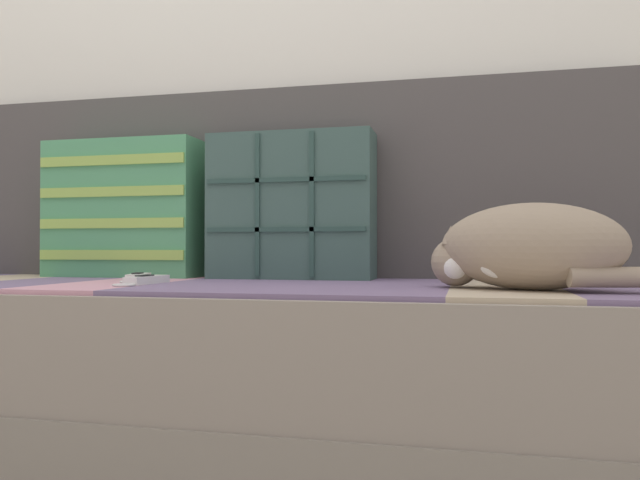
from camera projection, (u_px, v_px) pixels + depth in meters
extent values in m
plane|color=#A89E8E|center=(193.00, 473.00, 1.37)|extent=(14.00, 14.00, 0.00)
cube|color=silver|center=(273.00, 6.00, 1.95)|extent=(6.00, 0.06, 2.50)
cube|color=gray|center=(220.00, 416.00, 1.52)|extent=(2.12, 0.79, 0.17)
cube|color=gray|center=(220.00, 334.00, 1.52)|extent=(2.08, 0.77, 0.24)
cube|color=slate|center=(58.00, 282.00, 1.61)|extent=(0.22, 0.70, 0.01)
cube|color=#C6899E|center=(135.00, 283.00, 1.56)|extent=(0.22, 0.70, 0.01)
cube|color=slate|center=(218.00, 284.00, 1.51)|extent=(0.22, 0.70, 0.01)
cube|color=slate|center=(306.00, 285.00, 1.46)|extent=(0.22, 0.70, 0.01)
cube|color=slate|center=(401.00, 287.00, 1.41)|extent=(0.22, 0.70, 0.01)
cube|color=tan|center=(503.00, 288.00, 1.35)|extent=(0.22, 0.70, 0.01)
cube|color=slate|center=(613.00, 290.00, 1.30)|extent=(0.22, 0.70, 0.01)
cube|color=#474242|center=(263.00, 185.00, 1.84)|extent=(2.08, 0.14, 0.54)
cube|color=#38514C|center=(292.00, 206.00, 1.67)|extent=(0.44, 0.13, 0.39)
cube|color=#28423D|center=(284.00, 229.00, 1.60)|extent=(0.43, 0.01, 0.01)
cube|color=#28423D|center=(257.00, 205.00, 1.62)|extent=(0.01, 0.01, 0.37)
cube|color=#28423D|center=(284.00, 180.00, 1.61)|extent=(0.43, 0.01, 0.01)
cube|color=#28423D|center=(312.00, 204.00, 1.59)|extent=(0.01, 0.01, 0.37)
cube|color=#4C9366|center=(123.00, 209.00, 1.79)|extent=(0.45, 0.13, 0.39)
cube|color=#93B751|center=(110.00, 255.00, 1.72)|extent=(0.44, 0.01, 0.03)
cube|color=#93B751|center=(110.00, 223.00, 1.72)|extent=(0.44, 0.01, 0.03)
cube|color=#93B751|center=(110.00, 192.00, 1.72)|extent=(0.44, 0.01, 0.03)
cube|color=#93B751|center=(110.00, 160.00, 1.72)|extent=(0.44, 0.01, 0.03)
ellipsoid|color=gray|center=(531.00, 246.00, 1.22)|extent=(0.40, 0.29, 0.17)
sphere|color=gray|center=(455.00, 262.00, 1.30)|extent=(0.10, 0.10, 0.10)
sphere|color=white|center=(455.00, 266.00, 1.27)|extent=(0.06, 0.06, 0.06)
ellipsoid|color=white|center=(505.00, 260.00, 1.19)|extent=(0.11, 0.05, 0.08)
cylinder|color=gray|center=(614.00, 277.00, 1.11)|extent=(0.17, 0.07, 0.04)
cone|color=gray|center=(451.00, 235.00, 1.27)|extent=(0.04, 0.04, 0.04)
cone|color=gray|center=(460.00, 235.00, 1.32)|extent=(0.04, 0.04, 0.04)
cube|color=white|center=(147.00, 280.00, 1.43)|extent=(0.04, 0.14, 0.02)
cube|color=black|center=(145.00, 275.00, 1.42)|extent=(0.02, 0.05, 0.00)
cube|color=black|center=(162.00, 278.00, 1.49)|extent=(0.03, 0.01, 0.02)
torus|color=silver|center=(124.00, 285.00, 1.34)|extent=(0.05, 0.05, 0.01)
cube|color=white|center=(139.00, 277.00, 1.56)|extent=(0.08, 0.15, 0.02)
cube|color=black|center=(138.00, 273.00, 1.55)|extent=(0.03, 0.05, 0.00)
cube|color=black|center=(144.00, 276.00, 1.63)|extent=(0.03, 0.02, 0.02)
torus|color=silver|center=(130.00, 282.00, 1.47)|extent=(0.06, 0.06, 0.01)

